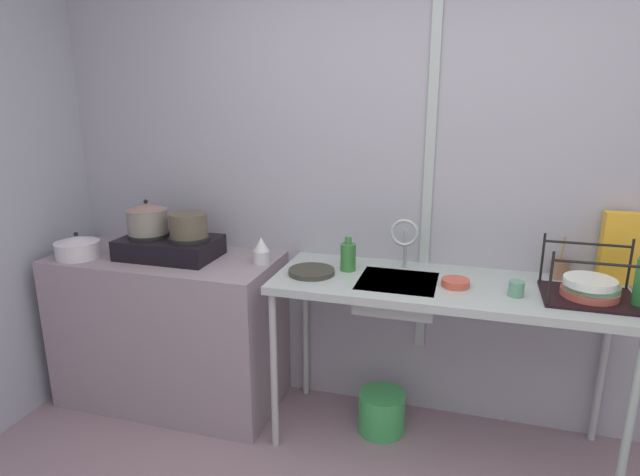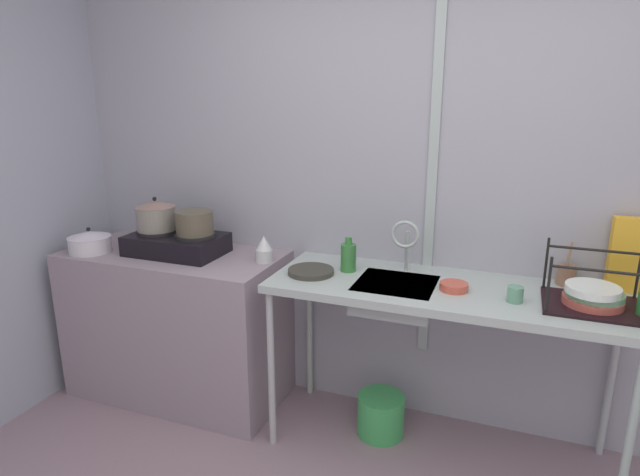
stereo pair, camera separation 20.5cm
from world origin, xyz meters
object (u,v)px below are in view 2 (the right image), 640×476
pot_beside_stove (90,241)px  bottle_by_sink (348,257)px  faucet (405,238)px  percolator (264,249)px  bucket_on_floor (381,415)px  pot_on_left_burner (156,215)px  sink_basin (395,295)px  stove (177,243)px  pot_on_right_burner (194,223)px  small_bowl_on_drainboard (454,287)px  utensil_jar (566,275)px  cup_by_rack (515,294)px  frying_pan (311,271)px  cereal_box (629,255)px  dish_rack (593,297)px

pot_beside_stove → bottle_by_sink: 1.51m
faucet → pot_beside_stove: bearing=-171.2°
percolator → bucket_on_floor: percolator is taller
faucet → pot_on_left_burner: bearing=-174.9°
pot_beside_stove → bucket_on_floor: size_ratio=0.96×
pot_beside_stove → sink_basin: (1.77, 0.12, -0.13)m
stove → pot_on_right_burner: bearing=0.0°
small_bowl_on_drainboard → faucet: bearing=149.7°
pot_on_right_burner → bucket_on_floor: bearing=1.1°
utensil_jar → bucket_on_floor: utensil_jar is taller
cup_by_rack → small_bowl_on_drainboard: cup_by_rack is taller
pot_on_right_burner → faucet: faucet is taller
pot_on_left_burner → frying_pan: (0.98, -0.05, -0.20)m
percolator → pot_on_right_burner: bearing=-174.0°
utensil_jar → sink_basin: bearing=-160.8°
small_bowl_on_drainboard → pot_on_left_burner: bearing=178.9°
pot_on_left_burner → small_bowl_on_drainboard: (1.68, -0.03, -0.20)m
stove → sink_basin: bearing=-1.4°
frying_pan → pot_on_left_burner: bearing=176.9°
faucet → frying_pan: bearing=-157.9°
bottle_by_sink → utensil_jar: bearing=9.7°
stove → cup_by_rack: stove is taller
pot_beside_stove → utensil_jar: (2.54, 0.39, -0.01)m
pot_on_right_burner → cereal_box: bearing=6.4°
sink_basin → faucet: 0.30m
sink_basin → small_bowl_on_drainboard: size_ratio=2.86×
stove → utensil_jar: size_ratio=2.58×
pot_on_left_burner → stove: bearing=0.0°
bucket_on_floor → utensil_jar: bearing=14.6°
utensil_jar → stove: bearing=-173.4°
small_bowl_on_drainboard → cereal_box: bearing=20.4°
percolator → faucet: (0.75, 0.08, 0.12)m
percolator → small_bowl_on_drainboard: size_ratio=1.10×
cup_by_rack → cereal_box: bearing=34.5°
stove → cup_by_rack: 1.83m
percolator → cup_by_rack: 1.30m
frying_pan → bucket_on_floor: frying_pan is taller
sink_basin → utensil_jar: utensil_jar is taller
dish_rack → percolator: bearing=177.6°
pot_on_left_burner → cereal_box: bearing=5.7°
pot_on_left_burner → percolator: 0.68m
dish_rack → utensil_jar: size_ratio=1.90×
pot_beside_stove → sink_basin: bearing=3.9°
pot_on_right_burner → small_bowl_on_drainboard: size_ratio=1.56×
frying_pan → cup_by_rack: cup_by_rack is taller
faucet → small_bowl_on_drainboard: (0.27, -0.16, -0.17)m
faucet → frying_pan: size_ratio=1.19×
faucet → cup_by_rack: (0.54, -0.21, -0.15)m
pot_on_left_burner → sink_basin: pot_on_left_burner is taller
small_bowl_on_drainboard → bottle_by_sink: bearing=170.7°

